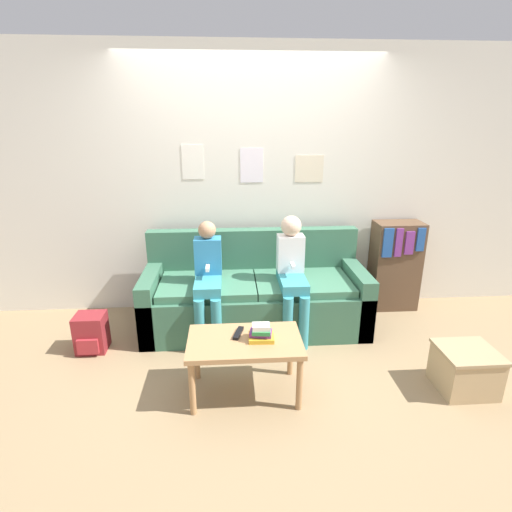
% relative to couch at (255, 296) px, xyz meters
% --- Properties ---
extents(ground_plane, '(10.00, 10.00, 0.00)m').
position_rel_couch_xyz_m(ground_plane, '(0.00, -0.52, -0.30)').
color(ground_plane, '#937A56').
extents(wall_back, '(8.00, 0.07, 2.60)m').
position_rel_couch_xyz_m(wall_back, '(0.00, 0.49, 1.00)').
color(wall_back, silver).
rests_on(wall_back, ground_plane).
extents(couch, '(2.07, 0.81, 0.89)m').
position_rel_couch_xyz_m(couch, '(0.00, 0.00, 0.00)').
color(couch, '#38664C').
rests_on(couch, ground_plane).
extents(coffee_table, '(0.81, 0.49, 0.44)m').
position_rel_couch_xyz_m(coffee_table, '(-0.14, -1.04, 0.09)').
color(coffee_table, '#AD7F51').
rests_on(coffee_table, ground_plane).
extents(person_left, '(0.24, 0.56, 1.06)m').
position_rel_couch_xyz_m(person_left, '(-0.43, -0.20, 0.30)').
color(person_left, teal).
rests_on(person_left, ground_plane).
extents(person_right, '(0.24, 0.56, 1.10)m').
position_rel_couch_xyz_m(person_right, '(0.32, -0.19, 0.33)').
color(person_right, teal).
rests_on(person_right, ground_plane).
extents(tv_remote, '(0.09, 0.17, 0.02)m').
position_rel_couch_xyz_m(tv_remote, '(-0.19, -0.96, 0.16)').
color(tv_remote, black).
rests_on(tv_remote, coffee_table).
extents(book_stack, '(0.18, 0.15, 0.12)m').
position_rel_couch_xyz_m(book_stack, '(-0.03, -1.04, 0.19)').
color(book_stack, gold).
rests_on(book_stack, coffee_table).
extents(bookshelf, '(0.48, 0.31, 0.93)m').
position_rel_couch_xyz_m(bookshelf, '(1.49, 0.30, 0.17)').
color(bookshelf, brown).
rests_on(bookshelf, ground_plane).
extents(storage_box, '(0.41, 0.38, 0.33)m').
position_rel_couch_xyz_m(storage_box, '(1.48, -1.11, -0.13)').
color(storage_box, tan).
rests_on(storage_box, ground_plane).
extents(backpack, '(0.25, 0.25, 0.33)m').
position_rel_couch_xyz_m(backpack, '(-1.44, -0.37, -0.13)').
color(backpack, maroon).
rests_on(backpack, ground_plane).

